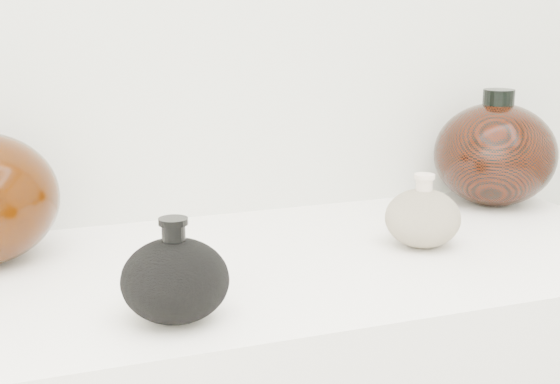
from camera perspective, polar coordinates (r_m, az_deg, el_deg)
name	(u,v)px	position (r m, az deg, el deg)	size (l,w,h in m)	color
black_gourd_vase	(175,279)	(0.86, -7.68, -6.36)	(0.15, 0.15, 0.12)	black
cream_gourd_vase	(423,217)	(1.13, 10.39, -1.84)	(0.13, 0.13, 0.11)	beige
right_round_pot	(495,154)	(1.38, 15.45, 2.72)	(0.23, 0.23, 0.20)	black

